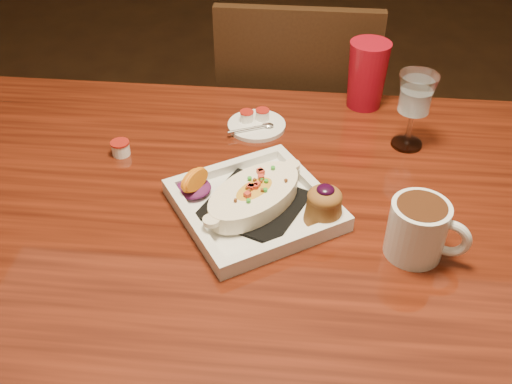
# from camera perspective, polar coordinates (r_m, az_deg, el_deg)

# --- Properties ---
(table) EXTENTS (1.50, 0.90, 0.75)m
(table) POSITION_cam_1_polar(r_m,az_deg,el_deg) (1.09, 2.53, -5.87)
(table) COLOR maroon
(table) RESTS_ON floor
(chair_far) EXTENTS (0.42, 0.42, 0.93)m
(chair_far) POSITION_cam_1_polar(r_m,az_deg,el_deg) (1.67, 3.84, 5.69)
(chair_far) COLOR black
(chair_far) RESTS_ON floor
(plate) EXTENTS (0.35, 0.35, 0.08)m
(plate) POSITION_cam_1_polar(r_m,az_deg,el_deg) (1.00, 0.52, -0.88)
(plate) COLOR white
(plate) RESTS_ON table
(coffee_mug) EXTENTS (0.13, 0.09, 0.10)m
(coffee_mug) POSITION_cam_1_polar(r_m,az_deg,el_deg) (0.95, 16.03, -3.48)
(coffee_mug) COLOR white
(coffee_mug) RESTS_ON table
(goblet) EXTENTS (0.08, 0.08, 0.16)m
(goblet) POSITION_cam_1_polar(r_m,az_deg,el_deg) (1.18, 15.65, 9.06)
(goblet) COLOR silver
(goblet) RESTS_ON table
(saucer) EXTENTS (0.13, 0.13, 0.09)m
(saucer) POSITION_cam_1_polar(r_m,az_deg,el_deg) (1.25, -0.04, 6.86)
(saucer) COLOR white
(saucer) RESTS_ON table
(creamer_loose) EXTENTS (0.04, 0.04, 0.03)m
(creamer_loose) POSITION_cam_1_polar(r_m,az_deg,el_deg) (1.19, -13.39, 4.30)
(creamer_loose) COLOR white
(creamer_loose) RESTS_ON table
(red_tumbler) EXTENTS (0.09, 0.09, 0.15)m
(red_tumbler) POSITION_cam_1_polar(r_m,az_deg,el_deg) (1.32, 11.04, 11.43)
(red_tumbler) COLOR #9F0B1C
(red_tumbler) RESTS_ON table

